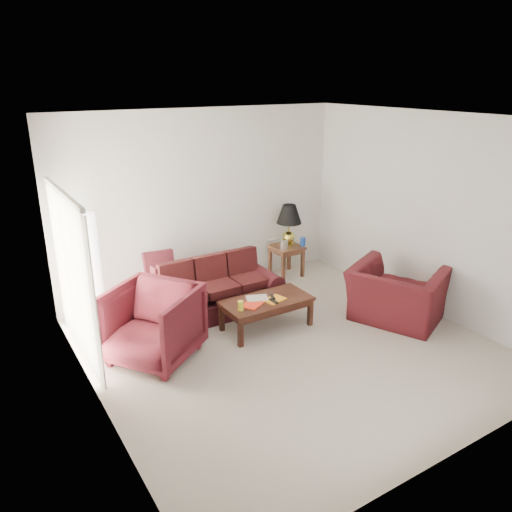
# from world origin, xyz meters

# --- Properties ---
(floor) EXTENTS (5.00, 5.00, 0.00)m
(floor) POSITION_xyz_m (0.00, 0.00, 0.00)
(floor) COLOR beige
(floor) RESTS_ON ground
(blinds) EXTENTS (0.10, 2.00, 2.16)m
(blinds) POSITION_xyz_m (-2.42, 1.30, 1.08)
(blinds) COLOR silver
(blinds) RESTS_ON ground
(sofa) EXTENTS (2.07, 0.99, 0.83)m
(sofa) POSITION_xyz_m (-0.35, 1.44, 0.41)
(sofa) COLOR black
(sofa) RESTS_ON ground
(throw_pillow) EXTENTS (0.48, 0.26, 0.48)m
(throw_pillow) POSITION_xyz_m (-0.99, 2.11, 0.70)
(throw_pillow) COLOR black
(throw_pillow) RESTS_ON sofa
(end_table) EXTENTS (0.55, 0.55, 0.57)m
(end_table) POSITION_xyz_m (1.46, 2.15, 0.28)
(end_table) COLOR brown
(end_table) RESTS_ON ground
(table_lamp) EXTENTS (0.52, 0.52, 0.75)m
(table_lamp) POSITION_xyz_m (1.52, 2.18, 0.94)
(table_lamp) COLOR gold
(table_lamp) RESTS_ON end_table
(clock) EXTENTS (0.16, 0.10, 0.15)m
(clock) POSITION_xyz_m (1.33, 2.04, 0.64)
(clock) COLOR white
(clock) RESTS_ON end_table
(blue_canister) EXTENTS (0.13, 0.13, 0.16)m
(blue_canister) POSITION_xyz_m (1.71, 2.01, 0.65)
(blue_canister) COLOR #174099
(blue_canister) RESTS_ON end_table
(picture_frame) EXTENTS (0.19, 0.21, 0.06)m
(picture_frame) POSITION_xyz_m (1.31, 2.36, 0.66)
(picture_frame) COLOR #B4B5B8
(picture_frame) RESTS_ON end_table
(floor_lamp) EXTENTS (0.30, 0.30, 1.67)m
(floor_lamp) POSITION_xyz_m (-1.96, 2.20, 0.84)
(floor_lamp) COLOR white
(floor_lamp) RESTS_ON ground
(armchair_left) EXTENTS (1.48, 1.47, 0.97)m
(armchair_left) POSITION_xyz_m (-1.65, 0.70, 0.49)
(armchair_left) COLOR #410F16
(armchair_left) RESTS_ON ground
(armchair_right) EXTENTS (1.54, 1.62, 0.83)m
(armchair_right) POSITION_xyz_m (1.81, -0.17, 0.42)
(armchair_right) COLOR #3E0E12
(armchair_right) RESTS_ON ground
(coffee_table) EXTENTS (1.30, 0.67, 0.45)m
(coffee_table) POSITION_xyz_m (0.04, 0.63, 0.22)
(coffee_table) COLOR black
(coffee_table) RESTS_ON ground
(magazine_red) EXTENTS (0.37, 0.34, 0.02)m
(magazine_red) POSITION_xyz_m (-0.23, 0.58, 0.46)
(magazine_red) COLOR red
(magazine_red) RESTS_ON coffee_table
(magazine_white) EXTENTS (0.37, 0.33, 0.02)m
(magazine_white) POSITION_xyz_m (-0.06, 0.71, 0.46)
(magazine_white) COLOR silver
(magazine_white) RESTS_ON coffee_table
(magazine_orange) EXTENTS (0.34, 0.29, 0.02)m
(magazine_orange) POSITION_xyz_m (0.13, 0.55, 0.46)
(magazine_orange) COLOR orange
(magazine_orange) RESTS_ON coffee_table
(remote_a) EXTENTS (0.05, 0.17, 0.02)m
(remote_a) POSITION_xyz_m (0.06, 0.48, 0.48)
(remote_a) COLOR black
(remote_a) RESTS_ON coffee_table
(remote_b) EXTENTS (0.09, 0.16, 0.02)m
(remote_b) POSITION_xyz_m (0.13, 0.61, 0.48)
(remote_b) COLOR black
(remote_b) RESTS_ON coffee_table
(yellow_glass) EXTENTS (0.08, 0.08, 0.13)m
(yellow_glass) POSITION_xyz_m (-0.45, 0.53, 0.52)
(yellow_glass) COLOR #FFFD38
(yellow_glass) RESTS_ON coffee_table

